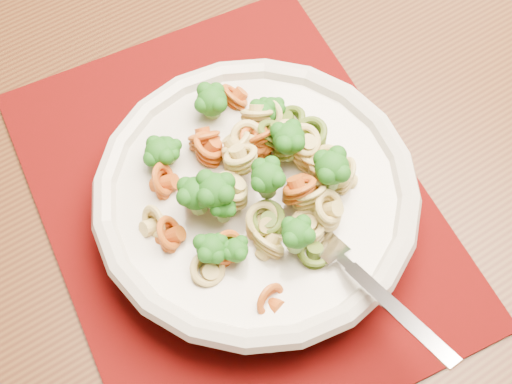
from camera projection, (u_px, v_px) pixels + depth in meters
The scene contains 5 objects.
dining_table at pixel (331, 243), 0.74m from camera, with size 1.43×1.14×0.75m.
placemat at pixel (235, 204), 0.62m from camera, with size 0.40×0.31×0.00m, color #4C0305.
pasta_bowl at pixel (256, 197), 0.59m from camera, with size 0.27×0.27×0.05m.
pasta_broccoli_heap at pixel (256, 188), 0.58m from camera, with size 0.23×0.23×0.06m, color tan, non-canonical shape.
fork at pixel (330, 248), 0.55m from camera, with size 0.19×0.02×0.01m, color silver, non-canonical shape.
Camera 1 is at (0.35, -0.88, 1.30)m, focal length 50.00 mm.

